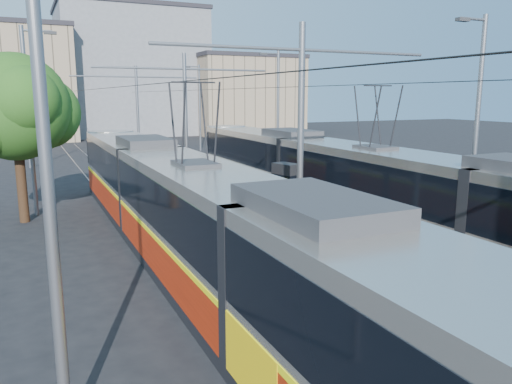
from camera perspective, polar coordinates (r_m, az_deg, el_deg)
name	(u,v)px	position (r m, az deg, el deg)	size (l,w,h in m)	color
platform	(206,201)	(24.23, -5.72, -1.03)	(4.00, 50.00, 0.30)	gray
tactile_strip_left	(177,200)	(23.77, -9.03, -0.96)	(0.70, 50.00, 0.01)	gray
tactile_strip_right	(234,195)	(24.70, -2.55, -0.39)	(0.70, 50.00, 0.01)	gray
rails	(206,204)	(24.25, -5.72, -1.34)	(8.71, 70.00, 0.03)	gray
tram_left	(197,223)	(13.90, -6.79, -3.49)	(2.43, 30.56, 5.50)	black
tram_right	(373,188)	(18.56, 13.26, 0.42)	(2.43, 30.89, 5.50)	black
catenary	(227,111)	(21.04, -3.36, 9.21)	(9.20, 70.00, 7.00)	slate
street_lamps	(180,114)	(27.53, -8.67, 8.80)	(15.18, 38.22, 8.00)	slate
shelter	(286,192)	(19.17, 3.44, 0.00)	(0.89, 1.18, 2.33)	black
tree	(23,109)	(22.48, -25.13, 8.60)	(4.72, 4.36, 6.85)	#382314
building_centre	(131,72)	(70.82, -14.07, 13.12)	(18.36, 14.28, 16.46)	gray
building_right	(245,95)	(69.21, -1.30, 11.03)	(14.28, 10.20, 10.50)	gray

